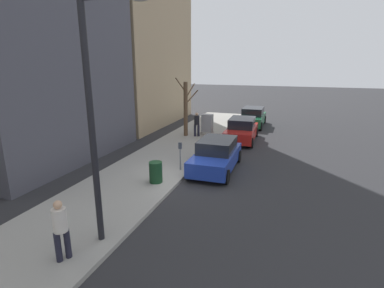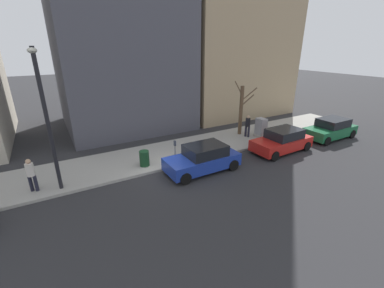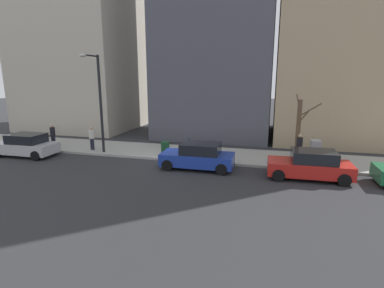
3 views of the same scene
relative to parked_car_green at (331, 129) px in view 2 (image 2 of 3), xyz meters
name	(u,v)px [view 2 (image 2 of 3)]	position (x,y,z in m)	size (l,w,h in m)	color
ground_plane	(165,171)	(1.27, 13.17, -0.74)	(120.00, 120.00, 0.00)	#2B2B2D
sidewalk	(152,157)	(3.27, 13.17, -0.66)	(4.00, 36.00, 0.15)	#9E9B93
parked_car_green	(331,129)	(0.00, 0.00, 0.00)	(1.93, 4.21, 1.52)	#196038
parked_car_red	(282,141)	(0.03, 5.21, 0.00)	(2.03, 4.25, 1.52)	red
parked_car_blue	(203,159)	(0.22, 11.30, 0.00)	(1.96, 4.22, 1.52)	#1E389E
parking_meter	(175,149)	(1.72, 12.30, 0.24)	(0.14, 0.10, 1.35)	slate
utility_box	(261,128)	(2.57, 4.68, 0.11)	(0.83, 0.61, 1.43)	#A8A399
streetlamp	(45,112)	(1.56, 18.45, 3.28)	(1.97, 0.32, 6.50)	black
bare_tree	(241,109)	(3.87, 5.59, 1.37)	(1.44, 1.46, 4.01)	brown
trash_bin	(144,158)	(2.17, 14.04, -0.14)	(0.56, 0.56, 0.90)	#14381E
pedestrian_near_meter	(248,125)	(3.09, 5.54, 0.35)	(0.39, 0.36, 1.66)	#1E1E2D
pedestrian_midblock	(31,173)	(2.17, 19.57, 0.35)	(0.36, 0.37, 1.66)	#1E1E2D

